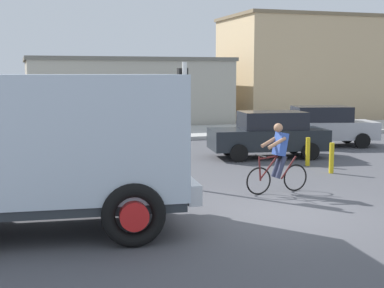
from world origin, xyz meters
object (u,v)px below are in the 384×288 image
(traffic_light_pole, at_px, (184,107))
(bollard_near, at_px, (332,158))
(truck_foreground, at_px, (39,143))
(car_red_near, at_px, (269,134))
(cyclist, at_px, (278,158))
(car_white_mid, at_px, (324,126))
(bollard_far, at_px, (308,152))

(traffic_light_pole, distance_m, bollard_near, 5.05)
(truck_foreground, height_order, car_red_near, truck_foreground)
(cyclist, height_order, car_white_mid, cyclist)
(cyclist, height_order, bollard_far, cyclist)
(traffic_light_pole, bearing_deg, cyclist, -32.17)
(bollard_far, bearing_deg, car_red_near, 102.23)
(truck_foreground, bearing_deg, cyclist, 16.85)
(bollard_near, distance_m, bollard_far, 1.40)
(cyclist, bearing_deg, truck_foreground, -163.15)
(cyclist, relative_size, car_white_mid, 0.40)
(truck_foreground, bearing_deg, bollard_far, 31.23)
(car_red_near, relative_size, car_white_mid, 0.98)
(truck_foreground, distance_m, car_white_mid, 14.65)
(bollard_near, bearing_deg, cyclist, -144.06)
(car_red_near, bearing_deg, traffic_light_pole, -136.61)
(truck_foreground, height_order, cyclist, truck_foreground)
(car_red_near, xyz_separation_m, bollard_far, (0.43, -1.97, -0.37))
(truck_foreground, relative_size, car_white_mid, 1.32)
(car_white_mid, bearing_deg, cyclist, -127.44)
(traffic_light_pole, xyz_separation_m, car_red_near, (4.30, 4.07, -1.25))
(car_red_near, distance_m, bollard_far, 2.05)
(bollard_far, bearing_deg, bollard_near, -90.00)
(truck_foreground, xyz_separation_m, cyclist, (5.67, 1.72, -0.80))
(traffic_light_pole, relative_size, car_white_mid, 0.75)
(cyclist, xyz_separation_m, traffic_light_pole, (-2.02, 1.27, 1.20))
(traffic_light_pole, bearing_deg, car_white_mid, 38.68)
(cyclist, relative_size, bollard_far, 1.92)
(car_red_near, relative_size, bollard_far, 4.67)
(truck_foreground, relative_size, car_red_near, 1.34)
(car_red_near, relative_size, bollard_near, 4.67)
(truck_foreground, xyz_separation_m, traffic_light_pole, (3.65, 2.99, 0.40))
(car_white_mid, height_order, bollard_near, car_white_mid)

